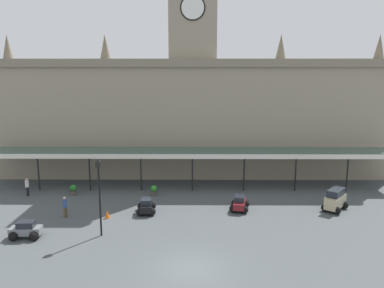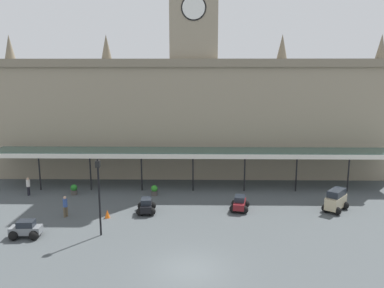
# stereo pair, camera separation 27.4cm
# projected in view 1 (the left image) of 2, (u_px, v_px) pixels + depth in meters

# --- Properties ---
(ground_plane) EXTENTS (140.00, 140.00, 0.00)m
(ground_plane) POSITION_uv_depth(u_px,v_px,m) (191.00, 269.00, 22.00)
(ground_plane) COLOR #454B4D
(station_building) EXTENTS (41.13, 6.15, 21.18)m
(station_building) POSITION_uv_depth(u_px,v_px,m) (193.00, 111.00, 41.61)
(station_building) COLOR gray
(station_building) RESTS_ON ground
(entrance_canopy) EXTENTS (38.90, 3.26, 3.62)m
(entrance_canopy) POSITION_uv_depth(u_px,v_px,m) (193.00, 152.00, 37.05)
(entrance_canopy) COLOR #38564C
(entrance_canopy) RESTS_ON ground
(car_maroon_sedan) EXTENTS (1.77, 2.18, 1.19)m
(car_maroon_sedan) POSITION_uv_depth(u_px,v_px,m) (240.00, 204.00, 31.26)
(car_maroon_sedan) COLOR maroon
(car_maroon_sedan) RESTS_ON ground
(car_black_sedan) EXTENTS (1.63, 2.12, 1.19)m
(car_black_sedan) POSITION_uv_depth(u_px,v_px,m) (146.00, 207.00, 30.68)
(car_black_sedan) COLOR black
(car_black_sedan) RESTS_ON ground
(car_grey_sedan) EXTENTS (2.10, 1.60, 1.19)m
(car_grey_sedan) POSITION_uv_depth(u_px,v_px,m) (26.00, 231.00, 26.03)
(car_grey_sedan) COLOR slate
(car_grey_sedan) RESTS_ON ground
(car_beige_van) EXTENTS (2.46, 2.55, 1.77)m
(car_beige_van) POSITION_uv_depth(u_px,v_px,m) (335.00, 201.00, 31.19)
(car_beige_van) COLOR tan
(car_beige_van) RESTS_ON ground
(pedestrian_beside_cars) EXTENTS (0.34, 0.36, 1.67)m
(pedestrian_beside_cars) POSITION_uv_depth(u_px,v_px,m) (65.00, 206.00, 29.64)
(pedestrian_beside_cars) COLOR brown
(pedestrian_beside_cars) RESTS_ON ground
(pedestrian_crossing_forecourt) EXTENTS (0.34, 0.39, 1.67)m
(pedestrian_crossing_forecourt) POSITION_uv_depth(u_px,v_px,m) (27.00, 186.00, 34.78)
(pedestrian_crossing_forecourt) COLOR black
(pedestrian_crossing_forecourt) RESTS_ON ground
(victorian_lamppost) EXTENTS (0.30, 0.30, 5.41)m
(victorian_lamppost) POSITION_uv_depth(u_px,v_px,m) (99.00, 189.00, 25.88)
(victorian_lamppost) COLOR black
(victorian_lamppost) RESTS_ON ground
(traffic_cone) EXTENTS (0.40, 0.40, 0.65)m
(traffic_cone) POSITION_uv_depth(u_px,v_px,m) (107.00, 214.00, 29.57)
(traffic_cone) COLOR orange
(traffic_cone) RESTS_ON ground
(planter_forecourt_centre) EXTENTS (0.60, 0.60, 0.96)m
(planter_forecourt_centre) POSITION_uv_depth(u_px,v_px,m) (73.00, 190.00, 35.06)
(planter_forecourt_centre) COLOR #47423D
(planter_forecourt_centre) RESTS_ON ground
(planter_by_canopy) EXTENTS (0.60, 0.60, 0.96)m
(planter_by_canopy) POSITION_uv_depth(u_px,v_px,m) (154.00, 190.00, 34.89)
(planter_by_canopy) COLOR #47423D
(planter_by_canopy) RESTS_ON ground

